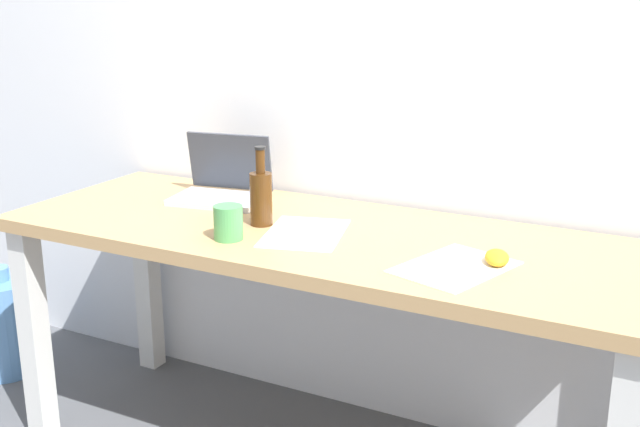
% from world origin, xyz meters
% --- Properties ---
extents(back_wall, '(5.20, 0.08, 2.60)m').
position_xyz_m(back_wall, '(0.00, 0.40, 1.30)').
color(back_wall, white).
rests_on(back_wall, ground).
extents(desk, '(1.88, 0.67, 0.75)m').
position_xyz_m(desk, '(0.00, 0.00, 0.65)').
color(desk, tan).
rests_on(desk, ground).
extents(laptop_left, '(0.32, 0.26, 0.21)m').
position_xyz_m(laptop_left, '(-0.43, 0.15, 0.80)').
color(laptop_left, silver).
rests_on(laptop_left, desk).
extents(beer_bottle, '(0.06, 0.06, 0.23)m').
position_xyz_m(beer_bottle, '(-0.18, -0.03, 0.84)').
color(beer_bottle, '#47280F').
rests_on(beer_bottle, desk).
extents(computer_mouse, '(0.09, 0.11, 0.03)m').
position_xyz_m(computer_mouse, '(0.52, -0.04, 0.77)').
color(computer_mouse, gold).
rests_on(computer_mouse, desk).
extents(coffee_mug, '(0.08, 0.08, 0.09)m').
position_xyz_m(coffee_mug, '(-0.18, -0.19, 0.80)').
color(coffee_mug, '#4C9E56').
rests_on(coffee_mug, desk).
extents(paper_sheet_center, '(0.28, 0.34, 0.00)m').
position_xyz_m(paper_sheet_center, '(-0.02, -0.05, 0.75)').
color(paper_sheet_center, white).
rests_on(paper_sheet_center, desk).
extents(paper_sheet_front_right, '(0.29, 0.34, 0.00)m').
position_xyz_m(paper_sheet_front_right, '(0.44, -0.12, 0.75)').
color(paper_sheet_front_right, white).
rests_on(paper_sheet_front_right, desk).
extents(water_cooler_jug, '(0.27, 0.27, 0.41)m').
position_xyz_m(water_cooler_jug, '(-1.35, -0.01, 0.18)').
color(water_cooler_jug, '#598CC6').
rests_on(water_cooler_jug, ground).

